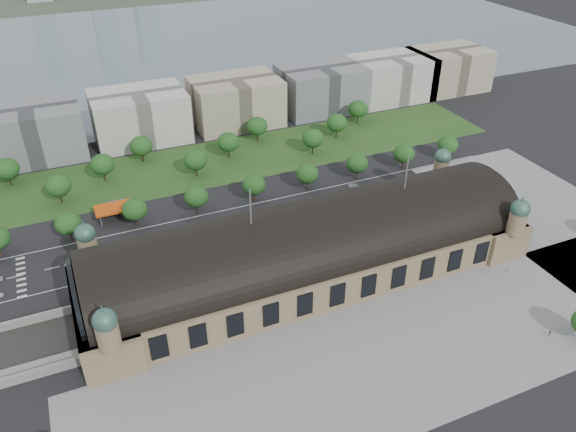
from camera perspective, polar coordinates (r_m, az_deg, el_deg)
name	(u,v)px	position (r m, az deg, el deg)	size (l,w,h in m)	color
ground	(309,274)	(191.87, 2.15, -5.89)	(900.00, 900.00, 0.00)	black
station	(310,249)	(185.68, 2.21, -3.40)	(150.00, 48.40, 44.30)	#887154
plaza_south	(406,353)	(168.17, 11.94, -13.48)	(190.00, 48.00, 0.12)	gray
plaza_east	(541,210)	(247.18, 24.28, 0.52)	(56.00, 100.00, 0.12)	gray
road_slab	(219,230)	(215.12, -7.03, -1.40)	(260.00, 26.00, 0.10)	black
grass_belt	(193,166)	(262.37, -9.60, 5.00)	(300.00, 45.00, 0.10)	#284C1E
petrol_station	(115,207)	(231.91, -17.12, 0.84)	(14.00, 13.00, 5.05)	#CB4C0B
lake	(140,47)	(454.07, -14.80, 16.23)	(700.00, 320.00, 0.08)	slate
office_2	(32,133)	(289.01, -24.58, 7.71)	(45.00, 32.00, 24.00)	gray
office_3	(140,116)	(290.98, -14.81, 9.79)	(45.00, 32.00, 24.00)	silver
office_4	(236,101)	(301.34, -5.32, 11.51)	(45.00, 32.00, 24.00)	#B8AA90
office_5	(321,88)	(319.29, 3.40, 12.81)	(45.00, 32.00, 24.00)	gray
office_6	(391,78)	(340.95, 10.39, 13.64)	(45.00, 32.00, 24.00)	silver
office_7	(447,69)	(363.81, 15.87, 14.14)	(45.00, 32.00, 24.00)	#B8AA90
tree_row_2	(68,223)	(218.78, -21.45, -0.71)	(9.60, 9.60, 11.52)	#2D2116
tree_row_3	(135,210)	(219.48, -15.32, 0.63)	(9.60, 9.60, 11.52)	#2D2116
tree_row_4	(196,197)	(222.78, -9.29, 1.93)	(9.60, 9.60, 11.52)	#2D2116
tree_row_5	(254,185)	(228.56, -3.50, 3.17)	(9.60, 9.60, 11.52)	#2D2116
tree_row_6	(307,174)	(236.65, 1.96, 4.30)	(9.60, 9.60, 11.52)	#2D2116
tree_row_7	(357,163)	(246.82, 7.04, 5.32)	(9.60, 9.60, 11.52)	#2D2116
tree_row_8	(404,154)	(258.81, 11.69, 6.21)	(9.60, 9.60, 11.52)	#2D2116
tree_row_9	(448,145)	(272.40, 15.92, 6.98)	(9.60, 9.60, 11.52)	#2D2116
tree_belt_2	(7,169)	(267.56, -26.68, 4.31)	(10.40, 10.40, 12.48)	#2D2116
tree_belt_3	(58,185)	(244.81, -22.32, 2.89)	(10.40, 10.40, 12.48)	#2D2116
tree_belt_4	(102,164)	(255.77, -18.34, 5.00)	(10.40, 10.40, 12.48)	#2D2116
tree_belt_5	(141,146)	(268.18, -14.69, 6.91)	(10.40, 10.40, 12.48)	#2D2116
tree_belt_6	(195,160)	(249.85, -9.38, 5.63)	(10.40, 10.40, 12.48)	#2D2116
tree_belt_7	(228,142)	(264.73, -6.10, 7.48)	(10.40, 10.40, 12.48)	#2D2116
tree_belt_8	(257,126)	(280.62, -3.15, 9.11)	(10.40, 10.40, 12.48)	#2D2116
tree_belt_9	(313,138)	(267.24, 2.55, 7.89)	(10.40, 10.40, 12.48)	#2D2116
tree_belt_10	(337,123)	(285.03, 4.98, 9.41)	(10.40, 10.40, 12.48)	#2D2116
tree_belt_11	(358,109)	(303.43, 7.14, 10.75)	(10.40, 10.40, 12.48)	#2D2116
traffic_car_2	(82,266)	(206.70, -20.20, -4.75)	(2.60, 5.64, 1.57)	black
traffic_car_3	(147,237)	(214.69, -14.09, -2.10)	(1.88, 4.62, 1.34)	maroon
traffic_car_4	(264,231)	(211.97, -2.43, -1.51)	(1.58, 3.93, 1.34)	#1A1C49
traffic_car_5	(353,185)	(243.01, 6.64, 3.10)	(1.61, 4.61, 1.52)	slate
traffic_car_6	(439,180)	(254.75, 15.12, 3.58)	(2.40, 5.20, 1.44)	silver
parked_car_0	(95,287)	(195.80, -19.06, -6.79)	(1.71, 4.89, 1.61)	black
parked_car_1	(79,287)	(197.56, -20.46, -6.78)	(2.19, 4.75, 1.32)	maroon
parked_car_2	(131,273)	(198.23, -15.70, -5.61)	(1.98, 4.88, 1.42)	#201A4A
parked_car_3	(162,263)	(200.22, -12.67, -4.70)	(1.53, 3.81, 1.30)	#55595C
parked_car_4	(195,262)	(198.55, -9.40, -4.63)	(1.40, 4.01, 1.32)	silver
parked_car_5	(142,268)	(199.54, -14.60, -5.09)	(2.72, 5.91, 1.64)	#9B9EA3
parked_car_6	(164,264)	(199.29, -12.51, -4.83)	(2.21, 5.43, 1.58)	black
bus_west	(278,224)	(213.87, -1.07, -0.81)	(2.84, 12.15, 3.38)	#AF1C2C
bus_mid	(289,219)	(216.70, 0.09, -0.28)	(3.07, 13.11, 3.65)	beige
bus_east	(336,214)	(220.64, 4.86, 0.23)	(2.95, 12.61, 3.51)	beige
pedestrian_0	(508,271)	(205.87, 21.46, -5.21)	(0.77, 0.44, 1.58)	gray
pedestrian_4	(550,333)	(185.95, 25.04, -10.75)	(1.12, 0.48, 1.73)	gray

